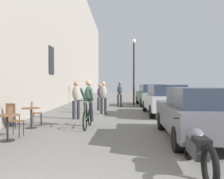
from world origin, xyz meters
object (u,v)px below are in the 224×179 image
at_px(cafe_chair_mid_toward_street, 13,119).
at_px(street_lamp, 134,63).
at_px(pedestrian_furthest, 120,93).
at_px(parked_motorcycle, 197,148).
at_px(pedestrian_mid, 104,96).
at_px(parked_car_nearest, 197,113).
at_px(pedestrian_far, 100,95).
at_px(cafe_chair_far_toward_street, 35,112).
at_px(pedestrian_near, 76,98).
at_px(parked_car_second, 164,99).
at_px(parked_car_third, 151,95).
at_px(cafe_table_mid, 7,122).
at_px(cafe_table_far, 31,113).
at_px(cafe_chair_far_toward_wall, 12,114).
at_px(cyclist_on_bicycle, 88,105).

bearing_deg(cafe_chair_mid_toward_street, street_lamp, 68.72).
height_order(pedestrian_furthest, parked_motorcycle, pedestrian_furthest).
bearing_deg(pedestrian_mid, parked_car_nearest, -63.34).
distance_m(pedestrian_far, pedestrian_furthest, 2.64).
relative_size(cafe_chair_far_toward_street, pedestrian_near, 0.53).
xyz_separation_m(cafe_chair_mid_toward_street, parked_car_nearest, (5.29, -0.33, 0.24)).
height_order(parked_car_second, parked_car_third, parked_car_third).
relative_size(cafe_table_mid, cafe_chair_mid_toward_street, 0.81).
xyz_separation_m(pedestrian_near, street_lamp, (3.03, 7.34, 2.16)).
distance_m(cafe_table_far, pedestrian_furthest, 8.84).
distance_m(cafe_table_far, cafe_chair_far_toward_wall, 0.66).
relative_size(cafe_chair_far_toward_wall, pedestrian_near, 0.53).
distance_m(cafe_chair_mid_toward_street, cafe_table_far, 1.40).
height_order(pedestrian_far, parked_motorcycle, pedestrian_far).
bearing_deg(parked_car_third, cyclist_on_bicycle, -110.94).
height_order(cafe_chair_far_toward_street, parked_car_second, parked_car_second).
distance_m(pedestrian_mid, pedestrian_far, 1.77).
relative_size(cafe_chair_mid_toward_street, pedestrian_mid, 0.52).
distance_m(cafe_chair_far_toward_street, cafe_chair_far_toward_wall, 0.88).
distance_m(cyclist_on_bicycle, parked_motorcycle, 5.06).
xyz_separation_m(cafe_table_far, cafe_chair_far_toward_wall, (-0.65, -0.08, -0.00)).
bearing_deg(parked_car_nearest, pedestrian_far, 113.19).
bearing_deg(pedestrian_furthest, pedestrian_far, -116.39).
relative_size(pedestrian_far, parked_car_second, 0.37).
distance_m(cafe_chair_far_toward_street, pedestrian_furthest, 8.32).
distance_m(cafe_table_mid, cyclist_on_bicycle, 2.96).
bearing_deg(parked_motorcycle, cafe_chair_mid_toward_street, 148.99).
distance_m(parked_car_third, parked_motorcycle, 13.51).
xyz_separation_m(cyclist_on_bicycle, pedestrian_mid, (0.32, 3.88, 0.15)).
relative_size(cafe_table_far, parked_car_nearest, 0.17).
bearing_deg(pedestrian_furthest, parked_car_second, -62.65).
distance_m(cafe_table_mid, parked_car_third, 12.55).
relative_size(pedestrian_furthest, parked_motorcycle, 0.81).
bearing_deg(parked_car_third, pedestrian_near, -120.93).
height_order(cafe_table_far, parked_motorcycle, parked_motorcycle).
bearing_deg(cafe_chair_far_toward_street, parked_car_nearest, -23.46).
bearing_deg(pedestrian_near, cafe_chair_far_toward_street, -128.22).
bearing_deg(cafe_table_far, pedestrian_near, 61.36).
height_order(cafe_table_mid, parked_car_second, parked_car_second).
distance_m(cafe_chair_mid_toward_street, street_lamp, 12.05).
relative_size(pedestrian_mid, parked_car_second, 0.39).
height_order(cafe_table_far, pedestrian_mid, pedestrian_mid).
xyz_separation_m(cafe_table_mid, street_lamp, (4.19, 11.52, 2.59)).
bearing_deg(cyclist_on_bicycle, parked_car_second, 46.79).
xyz_separation_m(pedestrian_near, parked_car_third, (4.27, 7.12, -0.15)).
height_order(cafe_table_far, pedestrian_furthest, pedestrian_furthest).
bearing_deg(parked_motorcycle, parked_car_second, 83.48).
bearing_deg(cafe_chair_far_toward_wall, pedestrian_furthest, 65.22).
height_order(pedestrian_near, parked_motorcycle, pedestrian_near).
xyz_separation_m(cafe_chair_far_toward_wall, cyclist_on_bicycle, (2.65, 0.33, 0.29)).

